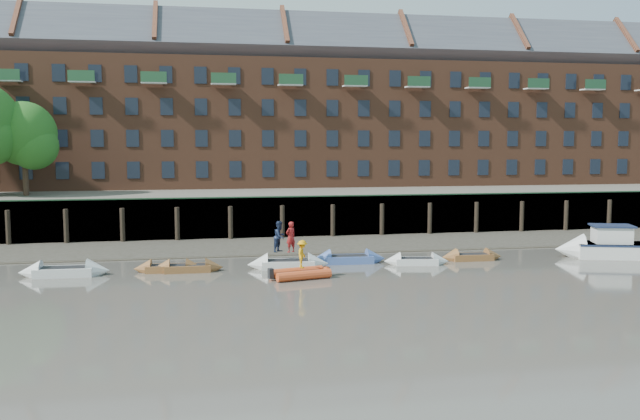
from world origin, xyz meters
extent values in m
plane|color=#5A554D|center=(0.00, 0.00, 0.00)|extent=(220.00, 220.00, 0.00)
cube|color=#3D382F|center=(0.00, 18.00, 0.00)|extent=(110.00, 8.00, 0.50)
cube|color=#4C4336|center=(0.00, 14.60, 0.00)|extent=(110.00, 1.60, 0.10)
cube|color=#2D2A26|center=(0.00, 22.40, 1.60)|extent=(110.00, 0.80, 3.20)
cylinder|color=black|center=(-22.00, 21.75, 1.30)|extent=(0.36, 0.36, 2.60)
cylinder|color=black|center=(-18.00, 21.75, 1.30)|extent=(0.36, 0.36, 2.60)
cylinder|color=black|center=(-14.00, 21.75, 1.30)|extent=(0.36, 0.36, 2.60)
cylinder|color=black|center=(-10.00, 21.75, 1.30)|extent=(0.36, 0.36, 2.60)
cylinder|color=black|center=(-6.00, 21.75, 1.30)|extent=(0.36, 0.36, 2.60)
cylinder|color=black|center=(-2.00, 21.75, 1.30)|extent=(0.36, 0.36, 2.60)
cylinder|color=black|center=(2.00, 21.75, 1.30)|extent=(0.36, 0.36, 2.60)
cylinder|color=black|center=(6.00, 21.75, 1.30)|extent=(0.36, 0.36, 2.60)
cylinder|color=black|center=(10.00, 21.75, 1.30)|extent=(0.36, 0.36, 2.60)
cylinder|color=black|center=(14.00, 21.75, 1.30)|extent=(0.36, 0.36, 2.60)
cylinder|color=black|center=(18.00, 21.75, 1.30)|extent=(0.36, 0.36, 2.60)
cylinder|color=black|center=(22.00, 21.75, 1.30)|extent=(0.36, 0.36, 2.60)
cylinder|color=black|center=(26.00, 21.75, 1.30)|extent=(0.36, 0.36, 2.60)
cube|color=#264C2D|center=(0.00, 22.10, 3.25)|extent=(110.00, 0.06, 0.10)
cube|color=#5E594D|center=(0.00, 36.00, 1.60)|extent=(110.00, 28.00, 3.20)
cube|color=brown|center=(0.00, 37.00, 9.20)|extent=(80.00, 10.00, 12.00)
cube|color=#42444C|center=(0.00, 37.00, 16.40)|extent=(80.60, 15.56, 15.56)
cube|color=black|center=(-23.00, 31.98, 5.00)|extent=(1.10, 0.12, 1.50)
cube|color=black|center=(-20.00, 31.98, 5.00)|extent=(1.10, 0.12, 1.50)
cube|color=black|center=(-17.00, 31.98, 5.00)|extent=(1.10, 0.12, 1.50)
cube|color=black|center=(-14.00, 31.98, 5.00)|extent=(1.10, 0.12, 1.50)
cube|color=black|center=(-11.00, 31.98, 5.00)|extent=(1.10, 0.12, 1.50)
cube|color=black|center=(-8.00, 31.98, 5.00)|extent=(1.10, 0.12, 1.50)
cube|color=black|center=(-5.00, 31.98, 5.00)|extent=(1.10, 0.12, 1.50)
cube|color=black|center=(-2.00, 31.98, 5.00)|extent=(1.10, 0.12, 1.50)
cube|color=black|center=(1.00, 31.98, 5.00)|extent=(1.10, 0.12, 1.50)
cube|color=black|center=(4.00, 31.98, 5.00)|extent=(1.10, 0.12, 1.50)
cube|color=black|center=(7.00, 31.98, 5.00)|extent=(1.10, 0.12, 1.50)
cube|color=black|center=(10.00, 31.98, 5.00)|extent=(1.10, 0.12, 1.50)
cube|color=black|center=(13.00, 31.98, 5.00)|extent=(1.10, 0.12, 1.50)
cube|color=black|center=(16.00, 31.98, 5.00)|extent=(1.10, 0.12, 1.50)
cube|color=black|center=(19.00, 31.98, 5.00)|extent=(1.10, 0.12, 1.50)
cube|color=black|center=(22.00, 31.98, 5.00)|extent=(1.10, 0.12, 1.50)
cube|color=black|center=(25.00, 31.98, 5.00)|extent=(1.10, 0.12, 1.50)
cube|color=black|center=(28.00, 31.98, 5.00)|extent=(1.10, 0.12, 1.50)
cube|color=black|center=(31.00, 31.98, 5.00)|extent=(1.10, 0.12, 1.50)
cube|color=black|center=(34.00, 31.98, 5.00)|extent=(1.10, 0.12, 1.50)
cube|color=black|center=(-23.00, 31.98, 7.80)|extent=(1.10, 0.12, 1.50)
cube|color=black|center=(-20.00, 31.98, 7.80)|extent=(1.10, 0.12, 1.50)
cube|color=black|center=(-17.00, 31.98, 7.80)|extent=(1.10, 0.12, 1.50)
cube|color=black|center=(-14.00, 31.98, 7.80)|extent=(1.10, 0.12, 1.50)
cube|color=black|center=(-11.00, 31.98, 7.80)|extent=(1.10, 0.12, 1.50)
cube|color=black|center=(-8.00, 31.98, 7.80)|extent=(1.10, 0.12, 1.50)
cube|color=black|center=(-5.00, 31.98, 7.80)|extent=(1.10, 0.12, 1.50)
cube|color=black|center=(-2.00, 31.98, 7.80)|extent=(1.10, 0.12, 1.50)
cube|color=black|center=(1.00, 31.98, 7.80)|extent=(1.10, 0.12, 1.50)
cube|color=black|center=(4.00, 31.98, 7.80)|extent=(1.10, 0.12, 1.50)
cube|color=black|center=(7.00, 31.98, 7.80)|extent=(1.10, 0.12, 1.50)
cube|color=black|center=(10.00, 31.98, 7.80)|extent=(1.10, 0.12, 1.50)
cube|color=black|center=(13.00, 31.98, 7.80)|extent=(1.10, 0.12, 1.50)
cube|color=black|center=(16.00, 31.98, 7.80)|extent=(1.10, 0.12, 1.50)
cube|color=black|center=(19.00, 31.98, 7.80)|extent=(1.10, 0.12, 1.50)
cube|color=black|center=(22.00, 31.98, 7.80)|extent=(1.10, 0.12, 1.50)
cube|color=black|center=(25.00, 31.98, 7.80)|extent=(1.10, 0.12, 1.50)
cube|color=black|center=(28.00, 31.98, 7.80)|extent=(1.10, 0.12, 1.50)
cube|color=black|center=(31.00, 31.98, 7.80)|extent=(1.10, 0.12, 1.50)
cube|color=black|center=(34.00, 31.98, 7.80)|extent=(1.10, 0.12, 1.50)
cube|color=black|center=(-23.00, 31.98, 10.60)|extent=(1.10, 0.12, 1.50)
cube|color=black|center=(-20.00, 31.98, 10.60)|extent=(1.10, 0.12, 1.50)
cube|color=black|center=(-17.00, 31.98, 10.60)|extent=(1.10, 0.12, 1.50)
cube|color=black|center=(-14.00, 31.98, 10.60)|extent=(1.10, 0.12, 1.50)
cube|color=black|center=(-11.00, 31.98, 10.60)|extent=(1.10, 0.12, 1.50)
cube|color=black|center=(-8.00, 31.98, 10.60)|extent=(1.10, 0.12, 1.50)
cube|color=black|center=(-5.00, 31.98, 10.60)|extent=(1.10, 0.12, 1.50)
cube|color=black|center=(-2.00, 31.98, 10.60)|extent=(1.10, 0.12, 1.50)
cube|color=black|center=(1.00, 31.98, 10.60)|extent=(1.10, 0.12, 1.50)
cube|color=black|center=(4.00, 31.98, 10.60)|extent=(1.10, 0.12, 1.50)
cube|color=black|center=(7.00, 31.98, 10.60)|extent=(1.10, 0.12, 1.50)
cube|color=black|center=(10.00, 31.98, 10.60)|extent=(1.10, 0.12, 1.50)
cube|color=black|center=(13.00, 31.98, 10.60)|extent=(1.10, 0.12, 1.50)
cube|color=black|center=(16.00, 31.98, 10.60)|extent=(1.10, 0.12, 1.50)
cube|color=black|center=(19.00, 31.98, 10.60)|extent=(1.10, 0.12, 1.50)
cube|color=black|center=(22.00, 31.98, 10.60)|extent=(1.10, 0.12, 1.50)
cube|color=black|center=(25.00, 31.98, 10.60)|extent=(1.10, 0.12, 1.50)
cube|color=black|center=(28.00, 31.98, 10.60)|extent=(1.10, 0.12, 1.50)
cube|color=black|center=(31.00, 31.98, 10.60)|extent=(1.10, 0.12, 1.50)
cube|color=black|center=(34.00, 31.98, 10.60)|extent=(1.10, 0.12, 1.50)
cube|color=black|center=(-23.00, 31.98, 13.40)|extent=(1.10, 0.12, 1.50)
cube|color=black|center=(-20.00, 31.98, 13.40)|extent=(1.10, 0.12, 1.50)
cube|color=black|center=(-17.00, 31.98, 13.40)|extent=(1.10, 0.12, 1.50)
cube|color=black|center=(-14.00, 31.98, 13.40)|extent=(1.10, 0.12, 1.50)
cube|color=black|center=(-11.00, 31.98, 13.40)|extent=(1.10, 0.12, 1.50)
cube|color=black|center=(-8.00, 31.98, 13.40)|extent=(1.10, 0.12, 1.50)
cube|color=black|center=(-5.00, 31.98, 13.40)|extent=(1.10, 0.12, 1.50)
cube|color=black|center=(-2.00, 31.98, 13.40)|extent=(1.10, 0.12, 1.50)
cube|color=black|center=(1.00, 31.98, 13.40)|extent=(1.10, 0.12, 1.50)
cube|color=black|center=(4.00, 31.98, 13.40)|extent=(1.10, 0.12, 1.50)
cube|color=black|center=(7.00, 31.98, 13.40)|extent=(1.10, 0.12, 1.50)
cube|color=black|center=(10.00, 31.98, 13.40)|extent=(1.10, 0.12, 1.50)
cube|color=black|center=(13.00, 31.98, 13.40)|extent=(1.10, 0.12, 1.50)
cube|color=black|center=(16.00, 31.98, 13.40)|extent=(1.10, 0.12, 1.50)
cube|color=black|center=(19.00, 31.98, 13.40)|extent=(1.10, 0.12, 1.50)
cube|color=black|center=(22.00, 31.98, 13.40)|extent=(1.10, 0.12, 1.50)
cube|color=black|center=(25.00, 31.98, 13.40)|extent=(1.10, 0.12, 1.50)
cube|color=black|center=(28.00, 31.98, 13.40)|extent=(1.10, 0.12, 1.50)
cube|color=black|center=(31.00, 31.98, 13.40)|extent=(1.10, 0.12, 1.50)
cube|color=black|center=(34.00, 31.98, 13.40)|extent=(1.10, 0.12, 1.50)
cylinder|color=#3A281C|center=(-22.00, 27.50, 5.20)|extent=(0.44, 0.44, 4.00)
sphere|color=#26611D|center=(-22.00, 27.50, 8.16)|extent=(5.12, 5.12, 5.12)
cube|color=silver|center=(-15.92, 9.41, 0.25)|extent=(3.21, 1.50, 0.50)
cone|color=silver|center=(-14.07, 9.37, 0.25)|extent=(1.27, 1.46, 1.44)
cone|color=silver|center=(-17.78, 9.45, 0.25)|extent=(1.27, 1.46, 1.44)
cube|color=black|center=(-15.92, 9.41, 0.48)|extent=(2.67, 1.13, 0.06)
cube|color=brown|center=(-10.18, 9.60, 0.20)|extent=(2.65, 1.34, 0.40)
cone|color=brown|center=(-8.68, 9.49, 0.20)|extent=(1.08, 1.23, 1.16)
cone|color=brown|center=(-11.68, 9.70, 0.20)|extent=(1.08, 1.23, 1.16)
cube|color=black|center=(-10.18, 9.60, 0.38)|extent=(2.20, 1.02, 0.06)
cube|color=brown|center=(-9.10, 9.43, 0.21)|extent=(2.64, 1.20, 0.41)
cone|color=brown|center=(-7.57, 9.43, 0.21)|extent=(1.03, 1.19, 1.19)
cone|color=brown|center=(-10.64, 9.42, 0.21)|extent=(1.03, 1.19, 1.19)
cube|color=black|center=(-9.10, 9.43, 0.39)|extent=(2.20, 0.90, 0.06)
cube|color=silver|center=(-3.21, 9.47, 0.24)|extent=(3.24, 1.69, 0.49)
cone|color=silver|center=(-1.40, 9.30, 0.24)|extent=(1.34, 1.51, 1.41)
cone|color=silver|center=(-5.02, 9.63, 0.24)|extent=(1.34, 1.51, 1.41)
cube|color=black|center=(-3.21, 9.47, 0.47)|extent=(2.69, 1.29, 0.06)
cube|color=#4662A7|center=(0.73, 10.54, 0.23)|extent=(3.04, 1.46, 0.47)
cone|color=#4662A7|center=(2.48, 10.47, 0.23)|extent=(1.21, 1.39, 1.35)
cone|color=#4662A7|center=(-1.01, 10.60, 0.23)|extent=(1.21, 1.39, 1.35)
cube|color=black|center=(0.73, 10.54, 0.45)|extent=(2.53, 1.10, 0.06)
cube|color=silver|center=(4.73, 9.30, 0.20)|extent=(2.72, 1.57, 0.40)
cone|color=silver|center=(6.21, 9.05, 0.20)|extent=(1.18, 1.31, 1.16)
cone|color=silver|center=(3.26, 9.56, 0.20)|extent=(1.18, 1.31, 1.16)
cube|color=black|center=(4.73, 9.30, 0.38)|extent=(2.25, 1.22, 0.06)
cube|color=brown|center=(8.68, 10.11, 0.20)|extent=(2.62, 1.22, 0.41)
cone|color=brown|center=(10.19, 10.08, 0.20)|extent=(1.03, 1.19, 1.17)
cone|color=brown|center=(7.16, 10.14, 0.20)|extent=(1.03, 1.19, 1.17)
cube|color=black|center=(8.68, 10.11, 0.39)|extent=(2.18, 0.92, 0.06)
cylinder|color=#CF491F|center=(-3.07, 6.96, 0.26)|extent=(3.16, 1.26, 0.52)
cylinder|color=#CF491F|center=(-2.81, 5.90, 0.26)|extent=(3.16, 1.26, 0.52)
sphere|color=#CF491F|center=(-1.42, 6.80, 0.26)|extent=(0.59, 0.59, 0.59)
cube|color=black|center=(-2.94, 6.43, 0.26)|extent=(2.75, 1.50, 0.18)
cube|color=silver|center=(18.43, 9.26, 0.48)|extent=(5.66, 3.59, 0.96)
cone|color=silver|center=(15.48, 10.16, 0.48)|extent=(2.35, 2.57, 2.14)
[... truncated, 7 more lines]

